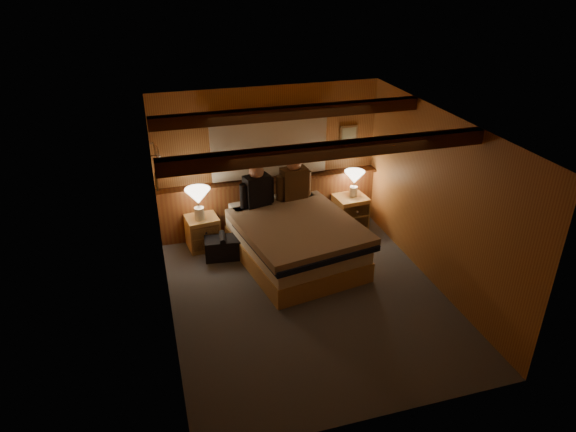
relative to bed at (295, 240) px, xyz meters
name	(u,v)px	position (x,y,z in m)	size (l,w,h in m)	color
floor	(308,298)	(-0.10, -0.94, -0.36)	(4.20, 4.20, 0.00)	#4F555D
ceiling	(312,126)	(-0.10, -0.94, 2.04)	(4.20, 4.20, 0.00)	tan
wall_back	(269,161)	(-0.10, 1.16, 0.84)	(3.60, 3.60, 0.00)	#BE8744
wall_left	(163,239)	(-1.90, -0.94, 0.84)	(4.20, 4.20, 0.00)	#BE8744
wall_right	(438,202)	(1.70, -0.94, 0.84)	(4.20, 4.20, 0.00)	#BE8744
wall_front	(385,323)	(-0.10, -3.04, 0.84)	(3.60, 3.60, 0.00)	#BE8744
wainscot	(270,203)	(-0.10, 1.09, 0.12)	(3.60, 0.23, 0.94)	brown
curtain_window	(269,143)	(-0.10, 1.09, 1.16)	(2.18, 0.09, 1.11)	#462411
ceiling_beams	(308,130)	(-0.10, -0.79, 1.95)	(3.60, 1.65, 0.16)	#462411
coat_rail	(157,155)	(-1.82, 0.64, 1.31)	(0.05, 0.55, 0.24)	silver
framed_print	(349,133)	(1.25, 1.14, 1.19)	(0.30, 0.04, 0.25)	#A08250
bed	(295,240)	(0.00, 0.00, 0.00)	(1.88, 2.28, 0.70)	tan
nightstand_left	(203,232)	(-1.26, 0.82, -0.10)	(0.53, 0.48, 0.53)	tan
nightstand_right	(350,212)	(1.21, 0.80, -0.08)	(0.54, 0.50, 0.56)	tan
lamp_left	(198,198)	(-1.30, 0.78, 0.51)	(0.38, 0.38, 0.50)	silver
lamp_right	(354,179)	(1.26, 0.83, 0.50)	(0.34, 0.34, 0.44)	silver
person_left	(257,188)	(-0.41, 0.67, 0.61)	(0.56, 0.31, 0.69)	black
person_right	(294,181)	(0.21, 0.77, 0.62)	(0.59, 0.28, 0.72)	#4C341E
duffel_bag	(223,248)	(-1.02, 0.42, -0.19)	(0.57, 0.38, 0.39)	black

